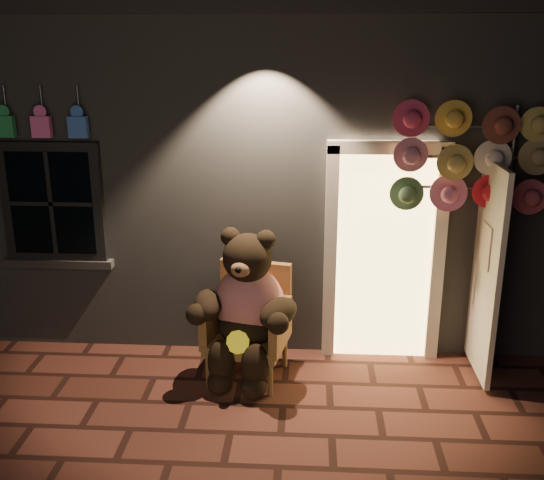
{
  "coord_description": "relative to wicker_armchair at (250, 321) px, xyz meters",
  "views": [
    {
      "loc": [
        0.61,
        -4.46,
        3.1
      ],
      "look_at": [
        0.28,
        1.0,
        1.35
      ],
      "focal_mm": 42.0,
      "sensor_mm": 36.0,
      "label": 1
    }
  ],
  "objects": [
    {
      "name": "ground",
      "position": [
        -0.07,
        -1.01,
        -0.53
      ],
      "size": [
        60.0,
        60.0,
        0.0
      ],
      "primitive_type": "plane",
      "color": "#592C22",
      "rests_on": "ground"
    },
    {
      "name": "shop_building",
      "position": [
        -0.07,
        2.97,
        1.21
      ],
      "size": [
        7.3,
        5.95,
        3.51
      ],
      "color": "slate",
      "rests_on": "ground"
    },
    {
      "name": "wicker_armchair",
      "position": [
        0.0,
        0.0,
        0.0
      ],
      "size": [
        0.84,
        0.78,
        1.06
      ],
      "rotation": [
        0.0,
        0.0,
        -0.2
      ],
      "color": "olive",
      "rests_on": "ground"
    },
    {
      "name": "teddy_bear",
      "position": [
        -0.02,
        -0.14,
        0.2
      ],
      "size": [
        1.04,
        0.9,
        1.46
      ],
      "rotation": [
        0.0,
        0.0,
        -0.2
      ],
      "color": "red",
      "rests_on": "ground"
    },
    {
      "name": "hat_rack",
      "position": [
        2.0,
        0.26,
        1.5
      ],
      "size": [
        1.44,
        0.22,
        2.55
      ],
      "color": "#59595E",
      "rests_on": "ground"
    }
  ]
}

